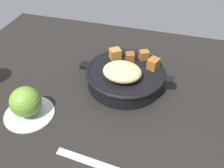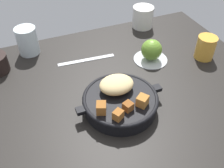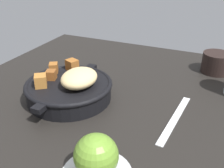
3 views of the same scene
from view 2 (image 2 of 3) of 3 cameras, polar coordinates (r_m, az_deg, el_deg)
ground_plane at (r=81.96cm, az=1.68°, el=-2.02°), size 99.32×78.83×2.40cm
cast_iron_skillet at (r=73.58cm, az=1.77°, el=-3.54°), size 26.00×21.72×8.56cm
saucer_plate at (r=94.63cm, az=8.53°, el=5.52°), size 12.20×12.20×0.60cm
red_apple at (r=92.37cm, az=8.77°, el=7.52°), size 7.40×7.40×7.40cm
butter_knife at (r=93.86cm, az=-5.71°, el=5.37°), size 20.84×3.31×0.36cm
water_glass_tall at (r=99.68cm, az=-18.27°, el=9.10°), size 7.58×7.58×10.17cm
ceramic_mug_white at (r=113.12cm, az=6.85°, el=14.54°), size 8.74×8.74×8.86cm
juice_glass_amber at (r=98.57cm, az=20.06°, el=7.63°), size 6.79×6.79×8.39cm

